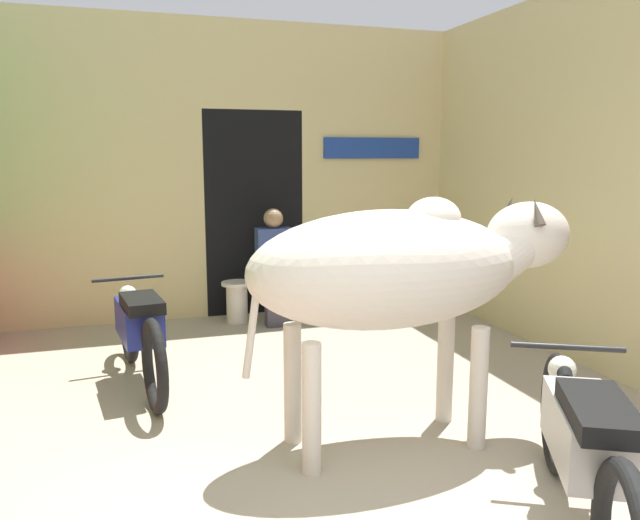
{
  "coord_description": "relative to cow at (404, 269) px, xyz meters",
  "views": [
    {
      "loc": [
        -1.16,
        -1.78,
        1.79
      ],
      "look_at": [
        0.13,
        2.26,
        1.07
      ],
      "focal_mm": 35.0,
      "sensor_mm": 36.0,
      "label": 1
    }
  ],
  "objects": [
    {
      "name": "wall_back_with_doorway",
      "position": [
        -0.34,
        3.72,
        0.31
      ],
      "size": [
        5.07,
        0.93,
        3.2
      ],
      "color": "#D1BC84",
      "rests_on": "ground_plane"
    },
    {
      "name": "wall_right_with_door",
      "position": [
        2.18,
        0.89,
        0.47
      ],
      "size": [
        0.22,
        5.03,
        3.2
      ],
      "color": "#D1BC84",
      "rests_on": "ground_plane"
    },
    {
      "name": "cow",
      "position": [
        0.0,
        0.0,
        0.0
      ],
      "size": [
        2.14,
        0.76,
        1.53
      ],
      "color": "beige",
      "rests_on": "ground_plane"
    },
    {
      "name": "motorcycle_near",
      "position": [
        0.39,
        -1.15,
        -0.66
      ],
      "size": [
        0.99,
        1.76,
        0.79
      ],
      "color": "black",
      "rests_on": "ground_plane"
    },
    {
      "name": "motorcycle_far",
      "position": [
        -1.51,
        1.53,
        -0.67
      ],
      "size": [
        0.58,
        1.86,
        0.78
      ],
      "color": "black",
      "rests_on": "ground_plane"
    },
    {
      "name": "shopkeeper_seated",
      "position": [
        -0.08,
        2.96,
        -0.46
      ],
      "size": [
        0.37,
        0.33,
        1.23
      ],
      "color": "#3D3842",
      "rests_on": "ground_plane"
    },
    {
      "name": "plastic_stool",
      "position": [
        -0.47,
        3.12,
        -0.87
      ],
      "size": [
        0.32,
        0.32,
        0.44
      ],
      "color": "beige",
      "rests_on": "ground_plane"
    }
  ]
}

